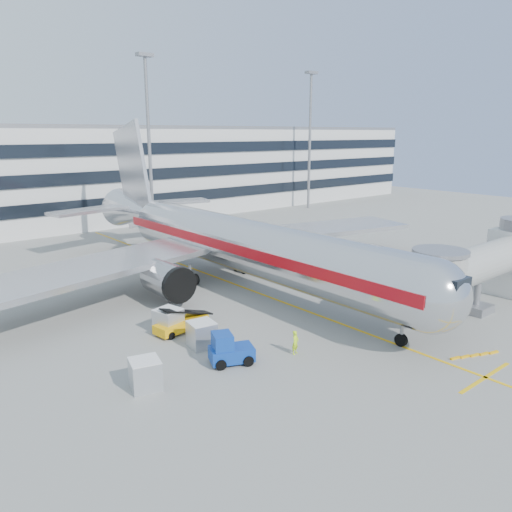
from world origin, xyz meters
TOP-DOWN VIEW (x-y plane):
  - ground at (0.00, 0.00)m, footprint 180.00×180.00m
  - lead_in_line at (0.00, 10.00)m, footprint 0.25×70.00m
  - stop_bar at (0.00, -14.00)m, footprint 6.00×0.25m
  - main_jet at (0.00, 11.72)m, footprint 50.95×48.70m
  - jet_bridge at (12.18, -8.00)m, footprint 17.80×4.50m
  - terminal at (0.00, 57.95)m, footprint 150.00×24.25m
  - light_mast_centre at (8.00, 42.00)m, footprint 2.40×1.20m
  - light_mast_east at (42.00, 42.00)m, footprint 2.40×1.20m
  - belt_loader at (-10.27, 4.13)m, footprint 4.50×2.08m
  - baggage_tug at (-10.78, -2.46)m, footprint 3.18×2.60m
  - cargo_container_left at (-16.42, -1.95)m, footprint 2.04×2.04m
  - cargo_container_right at (-11.14, 4.51)m, footprint 2.06×2.06m
  - cargo_container_front at (-10.65, 0.83)m, footprint 1.93×1.93m
  - ramp_worker at (-6.51, -4.18)m, footprint 0.68×0.55m

SIDE VIEW (x-z plane):
  - ground at x=0.00m, z-range 0.00..0.00m
  - lead_in_line at x=0.00m, z-range 0.00..0.01m
  - stop_bar at x=0.00m, z-range 0.00..0.01m
  - belt_loader at x=-10.27m, z-range -0.46..1.65m
  - ramp_worker at x=-6.51m, z-range 0.00..1.63m
  - cargo_container_left at x=-16.42m, z-range 0.00..1.78m
  - cargo_container_front at x=-10.65m, z-range 0.01..1.80m
  - baggage_tug at x=-10.78m, z-range -0.13..1.95m
  - cargo_container_right at x=-11.14m, z-range 0.01..1.82m
  - jet_bridge at x=12.18m, z-range 0.37..7.37m
  - main_jet at x=0.00m, z-range -3.79..12.26m
  - terminal at x=0.00m, z-range 0.00..15.60m
  - light_mast_centre at x=8.00m, z-range 2.15..27.60m
  - light_mast_east at x=42.00m, z-range 2.15..27.60m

